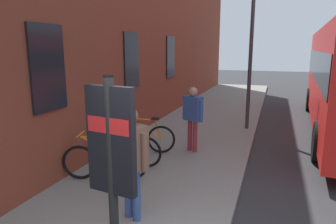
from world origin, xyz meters
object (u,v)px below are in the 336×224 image
bicycle_by_door (141,138)px  bicycle_beside_lamp (126,148)px  pedestrian_crossing_street (193,113)px  street_lamp (252,36)px  transit_info_sign (112,155)px  pedestrian_near_bus (131,153)px  bicycle_leaning_wall (106,161)px

bicycle_by_door → bicycle_beside_lamp: bearing=-179.9°
pedestrian_crossing_street → street_lamp: 3.64m
bicycle_beside_lamp → street_lamp: bearing=-28.7°
bicycle_by_door → transit_info_sign: 4.77m
bicycle_by_door → pedestrian_crossing_street: size_ratio=1.02×
street_lamp → transit_info_sign: bearing=174.9°
pedestrian_crossing_street → pedestrian_near_bus: pedestrian_near_bus is taller
pedestrian_crossing_street → street_lamp: street_lamp is taller
transit_info_sign → street_lamp: (7.72, -0.69, 1.41)m
bicycle_beside_lamp → transit_info_sign: size_ratio=0.74×
bicycle_beside_lamp → transit_info_sign: 4.01m
bicycle_by_door → transit_info_sign: (-4.31, -1.64, 1.21)m
transit_info_sign → street_lamp: street_lamp is taller
pedestrian_crossing_street → pedestrian_near_bus: 3.44m
bicycle_leaning_wall → pedestrian_near_bus: (-1.14, -1.15, 0.70)m
bicycle_beside_lamp → bicycle_by_door: size_ratio=1.03×
bicycle_beside_lamp → pedestrian_near_bus: (-2.02, -1.15, 0.70)m
bicycle_leaning_wall → pedestrian_crossing_street: size_ratio=1.02×
bicycle_leaning_wall → transit_info_sign: transit_info_sign is taller
bicycle_beside_lamp → street_lamp: 5.52m
pedestrian_crossing_street → street_lamp: bearing=-21.7°
bicycle_beside_lamp → pedestrian_crossing_street: pedestrian_crossing_street is taller
bicycle_beside_lamp → pedestrian_crossing_street: 1.97m
transit_info_sign → street_lamp: 7.87m
bicycle_beside_lamp → pedestrian_crossing_street: bearing=-40.1°
bicycle_leaning_wall → transit_info_sign: bearing=-147.3°
bicycle_beside_lamp → street_lamp: size_ratio=0.35×
bicycle_leaning_wall → pedestrian_crossing_street: pedestrian_crossing_street is taller
bicycle_by_door → transit_info_sign: size_ratio=0.72×
pedestrian_crossing_street → street_lamp: (2.84, -1.13, 1.98)m
pedestrian_crossing_street → bicycle_by_door: bearing=115.1°
pedestrian_near_bus → bicycle_by_door: bearing=21.8°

